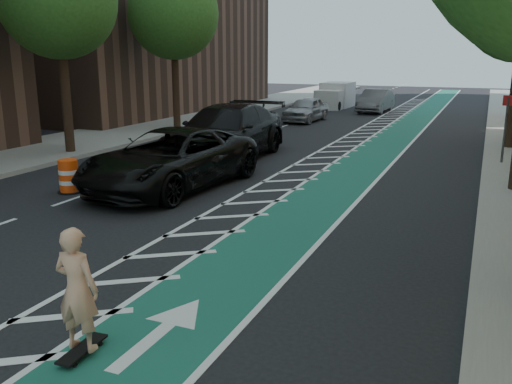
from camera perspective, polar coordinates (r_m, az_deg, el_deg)
The scene contains 19 objects.
ground at distance 11.71m, azimuth -15.27°, elevation -5.38°, with size 120.00×120.00×0.00m, color black.
bike_lane at distance 19.38m, azimuth 10.76°, elevation 2.65°, with size 2.00×90.00×0.01m, color #1A5C55.
buffer_strip at distance 19.74m, azimuth 6.51°, elevation 3.03°, with size 1.40×90.00×0.01m, color silver.
sidewalk_left at distance 25.12m, azimuth -18.35°, elevation 4.98°, with size 5.00×90.00×0.15m, color gray.
curb_right at distance 18.95m, azimuth 22.80°, elevation 1.74°, with size 0.12×90.00×0.16m, color gray.
curb_left at distance 23.59m, azimuth -13.85°, elevation 4.74°, with size 0.12×90.00×0.16m, color gray.
tree_l_c at distance 22.36m, azimuth -19.83°, elevation 18.48°, with size 4.20×4.20×7.90m.
tree_l_d at distance 28.79m, azimuth -8.51°, elevation 18.03°, with size 4.20×4.20×7.90m.
sign_post at distance 20.73m, azimuth 24.76°, elevation 6.12°, with size 0.35×0.08×2.47m.
skateboard at distance 7.74m, azimuth -17.80°, elevation -15.48°, with size 0.29×0.84×0.11m.
skateboarder at distance 7.37m, azimuth -18.32°, elevation -9.69°, with size 0.61×0.40×1.66m, color tan.
suv_near at distance 16.06m, azimuth -8.88°, elevation 3.45°, with size 2.86×6.20×1.72m, color black.
suv_far at distance 20.30m, azimuth -3.24°, elevation 6.26°, with size 2.80×6.89×2.00m, color black.
car_silver at distance 32.03m, azimuth 5.27°, elevation 8.66°, with size 1.66×4.13×1.41m, color #929397.
car_grey at distance 38.00m, azimuth 12.48°, elevation 9.36°, with size 1.60×4.60×1.52m, color #5D5D62.
box_truck at distance 40.68m, azimuth 8.36°, elevation 9.95°, with size 2.06×4.36×1.80m.
barrel_a at distance 16.29m, azimuth -19.09°, elevation 1.49°, with size 0.69×0.69×0.95m.
barrel_b at distance 22.72m, azimuth -3.40°, elevation 5.72°, with size 0.70×0.70×0.96m.
barrel_c at distance 25.76m, azimuth -2.24°, elevation 6.65°, with size 0.62×0.62×0.85m.
Camera 1 is at (7.00, -8.57, 3.85)m, focal length 38.00 mm.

